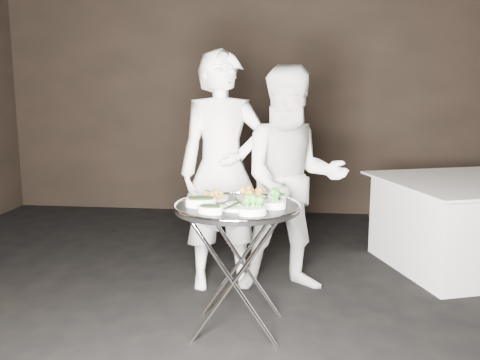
# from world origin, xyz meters

# --- Properties ---
(floor) EXTENTS (6.00, 7.00, 0.05)m
(floor) POSITION_xyz_m (0.00, 0.00, -0.03)
(floor) COLOR black
(floor) RESTS_ON ground
(wall_back) EXTENTS (6.00, 0.05, 3.00)m
(wall_back) POSITION_xyz_m (0.00, 3.52, 1.50)
(wall_back) COLOR black
(wall_back) RESTS_ON floor
(tray_stand) EXTENTS (0.55, 0.46, 0.80)m
(tray_stand) POSITION_xyz_m (0.21, 0.25, 0.45)
(tray_stand) COLOR silver
(tray_stand) RESTS_ON floor
(serving_tray) EXTENTS (0.79, 0.79, 0.04)m
(serving_tray) POSITION_xyz_m (0.21, 0.25, 0.81)
(serving_tray) COLOR black
(serving_tray) RESTS_ON tray_stand
(potato_plate_a) EXTENTS (0.19, 0.19, 0.07)m
(potato_plate_a) POSITION_xyz_m (0.04, 0.40, 0.85)
(potato_plate_a) COLOR beige
(potato_plate_a) RESTS_ON serving_tray
(potato_plate_b) EXTENTS (0.19, 0.19, 0.07)m
(potato_plate_b) POSITION_xyz_m (0.27, 0.44, 0.85)
(potato_plate_b) COLOR beige
(potato_plate_b) RESTS_ON serving_tray
(greens_bowl) EXTENTS (0.12, 0.12, 0.07)m
(greens_bowl) POSITION_xyz_m (0.45, 0.38, 0.85)
(greens_bowl) COLOR white
(greens_bowl) RESTS_ON serving_tray
(asparagus_plate_a) EXTENTS (0.18, 0.14, 0.03)m
(asparagus_plate_a) POSITION_xyz_m (0.22, 0.26, 0.83)
(asparagus_plate_a) COLOR white
(asparagus_plate_a) RESTS_ON serving_tray
(asparagus_plate_b) EXTENTS (0.22, 0.16, 0.04)m
(asparagus_plate_b) POSITION_xyz_m (0.19, 0.11, 0.84)
(asparagus_plate_b) COLOR white
(asparagus_plate_b) RESTS_ON serving_tray
(spinach_bowl_a) EXTENTS (0.20, 0.15, 0.08)m
(spinach_bowl_a) POSITION_xyz_m (-0.01, 0.19, 0.85)
(spinach_bowl_a) COLOR white
(spinach_bowl_a) RESTS_ON serving_tray
(spinach_bowl_b) EXTENTS (0.18, 0.14, 0.06)m
(spinach_bowl_b) POSITION_xyz_m (0.08, 0.02, 0.85)
(spinach_bowl_b) COLOR white
(spinach_bowl_b) RESTS_ON serving_tray
(broccoli_bowl_a) EXTENTS (0.17, 0.12, 0.07)m
(broccoli_bowl_a) POSITION_xyz_m (0.43, 0.20, 0.85)
(broccoli_bowl_a) COLOR white
(broccoli_bowl_a) RESTS_ON serving_tray
(broccoli_bowl_b) EXTENTS (0.20, 0.17, 0.07)m
(broccoli_bowl_b) POSITION_xyz_m (0.33, 0.02, 0.85)
(broccoli_bowl_b) COLOR white
(broccoli_bowl_b) RESTS_ON serving_tray
(serving_utensils) EXTENTS (0.57, 0.42, 0.01)m
(serving_utensils) POSITION_xyz_m (0.23, 0.32, 0.86)
(serving_utensils) COLOR silver
(serving_utensils) RESTS_ON serving_tray
(waiter_left) EXTENTS (0.76, 0.60, 1.81)m
(waiter_left) POSITION_xyz_m (0.01, 1.01, 0.91)
(waiter_left) COLOR white
(waiter_left) RESTS_ON floor
(waiter_right) EXTENTS (0.93, 0.78, 1.70)m
(waiter_right) POSITION_xyz_m (0.54, 0.98, 0.85)
(waiter_right) COLOR white
(waiter_right) RESTS_ON floor
(dining_table) EXTENTS (1.33, 1.33, 0.76)m
(dining_table) POSITION_xyz_m (2.00, 1.64, 0.38)
(dining_table) COLOR white
(dining_table) RESTS_ON floor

